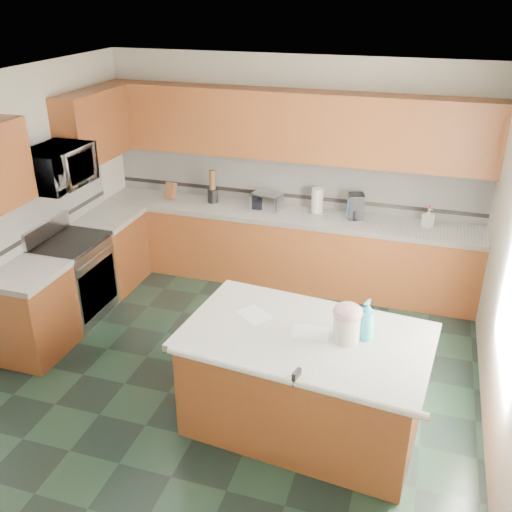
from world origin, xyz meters
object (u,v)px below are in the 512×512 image
(island_base, at_px, (304,384))
(knife_block, at_px, (171,191))
(treat_jar, at_px, (347,328))
(soap_bottle_island, at_px, (367,320))
(island_top, at_px, (306,337))
(coffee_maker, at_px, (356,206))
(toaster_oven, at_px, (266,201))

(island_base, xyz_separation_m, knife_block, (-2.35, 2.53, 0.59))
(treat_jar, relative_size, soap_bottle_island, 0.64)
(island_base, distance_m, island_top, 0.46)
(soap_bottle_island, relative_size, knife_block, 1.62)
(island_base, relative_size, coffee_maker, 6.30)
(island_base, bearing_deg, treat_jar, 6.89)
(treat_jar, bearing_deg, island_top, -171.75)
(treat_jar, relative_size, knife_block, 1.04)
(island_top, relative_size, soap_bottle_island, 5.70)
(island_top, xyz_separation_m, treat_jar, (0.31, 0.01, 0.14))
(knife_block, bearing_deg, treat_jar, -30.96)
(soap_bottle_island, distance_m, knife_block, 3.72)
(treat_jar, height_order, soap_bottle_island, soap_bottle_island)
(treat_jar, xyz_separation_m, knife_block, (-2.66, 2.53, -0.00))
(island_base, bearing_deg, coffee_maker, 95.52)
(island_base, bearing_deg, island_top, 0.00)
(treat_jar, height_order, knife_block, knife_block)
(knife_block, bearing_deg, coffee_maker, 13.35)
(island_top, xyz_separation_m, coffee_maker, (0.00, 2.56, 0.18))
(island_base, distance_m, knife_block, 3.51)
(knife_block, bearing_deg, toaster_oven, 12.62)
(toaster_oven, bearing_deg, island_base, -53.54)
(island_top, relative_size, coffee_maker, 6.65)
(treat_jar, xyz_separation_m, toaster_oven, (-1.38, 2.53, -0.01))
(island_top, bearing_deg, soap_bottle_island, 14.95)
(soap_bottle_island, distance_m, coffee_maker, 2.53)
(island_top, distance_m, soap_bottle_island, 0.50)
(soap_bottle_island, relative_size, toaster_oven, 0.98)
(treat_jar, distance_m, coffee_maker, 2.58)
(treat_jar, relative_size, coffee_maker, 0.75)
(soap_bottle_island, bearing_deg, coffee_maker, 119.20)
(treat_jar, bearing_deg, island_base, -171.75)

